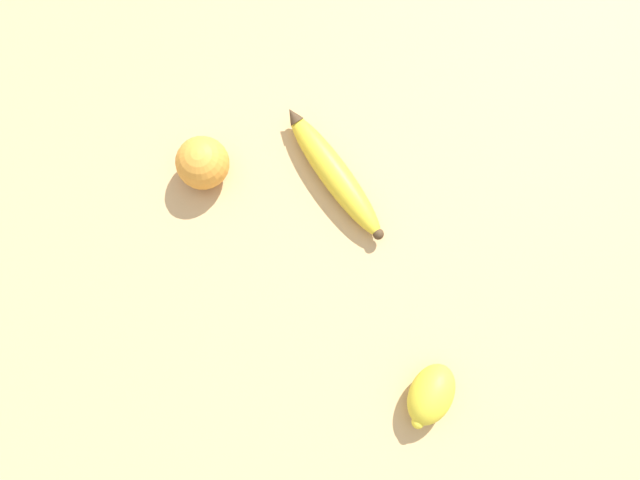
% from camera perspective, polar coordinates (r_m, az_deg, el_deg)
% --- Properties ---
extents(ground_plane, '(3.00, 3.00, 0.00)m').
position_cam_1_polar(ground_plane, '(0.88, 2.62, -2.08)').
color(ground_plane, tan).
extents(banana, '(0.08, 0.23, 0.04)m').
position_cam_1_polar(banana, '(0.89, 1.26, 6.17)').
color(banana, yellow).
rests_on(banana, ground_plane).
extents(orange, '(0.08, 0.08, 0.08)m').
position_cam_1_polar(orange, '(0.89, -10.68, 6.95)').
color(orange, orange).
rests_on(orange, ground_plane).
extents(lemon, '(0.10, 0.10, 0.06)m').
position_cam_1_polar(lemon, '(0.84, 10.11, -13.76)').
color(lemon, yellow).
rests_on(lemon, ground_plane).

